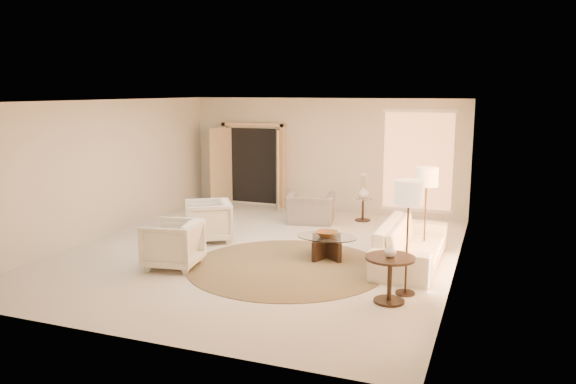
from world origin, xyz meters
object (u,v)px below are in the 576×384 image
(end_table, at_px, (390,271))
(end_vase, at_px, (391,251))
(coffee_table, at_px, (327,244))
(floor_lamp_far, at_px, (409,198))
(armchair_right, at_px, (173,242))
(floor_lamp_near, at_px, (427,181))
(side_vase, at_px, (363,192))
(sofa, at_px, (411,244))
(bowl, at_px, (327,234))
(armchair_left, at_px, (208,219))
(side_table, at_px, (363,207))
(accent_chair, at_px, (311,203))

(end_table, relative_size, end_vase, 4.11)
(coffee_table, distance_m, floor_lamp_far, 2.43)
(armchair_right, distance_m, floor_lamp_near, 4.59)
(end_table, height_order, side_vase, side_vase)
(sofa, relative_size, floor_lamp_far, 1.47)
(bowl, relative_size, end_vase, 2.21)
(coffee_table, distance_m, side_vase, 3.14)
(coffee_table, height_order, end_table, end_table)
(armchair_left, relative_size, side_table, 1.67)
(armchair_left, xyz_separation_m, side_vase, (2.49, 2.85, 0.22))
(armchair_left, xyz_separation_m, end_table, (4.03, -2.01, 0.01))
(side_table, xyz_separation_m, floor_lamp_far, (1.70, -4.45, 1.13))
(sofa, bearing_deg, floor_lamp_near, -15.00)
(armchair_right, relative_size, accent_chair, 0.86)
(coffee_table, height_order, floor_lamp_far, floor_lamp_far)
(armchair_left, bearing_deg, side_table, 105.69)
(sofa, height_order, side_table, sofa)
(accent_chair, height_order, floor_lamp_near, floor_lamp_near)
(side_table, bearing_deg, armchair_left, -131.15)
(accent_chair, relative_size, side_table, 1.92)
(end_table, bearing_deg, floor_lamp_near, 86.17)
(armchair_left, bearing_deg, sofa, 55.51)
(coffee_table, distance_m, end_table, 2.29)
(side_vase, bearing_deg, coffee_table, -88.66)
(sofa, height_order, accent_chair, accent_chair)
(sofa, xyz_separation_m, floor_lamp_far, (0.15, -1.51, 1.09))
(floor_lamp_far, relative_size, end_vase, 9.88)
(armchair_left, distance_m, end_table, 4.50)
(sofa, bearing_deg, bowl, 97.10)
(floor_lamp_far, xyz_separation_m, side_vase, (-1.70, 4.45, -0.78))
(armchair_left, height_order, end_table, armchair_left)
(sofa, relative_size, side_table, 4.62)
(armchair_left, relative_size, accent_chair, 0.87)
(coffee_table, bearing_deg, bowl, 0.00)
(accent_chair, bearing_deg, side_table, -160.43)
(accent_chair, height_order, end_vase, accent_chair)
(armchair_right, height_order, side_vase, armchair_right)
(end_table, bearing_deg, armchair_right, 175.41)
(accent_chair, bearing_deg, end_table, 110.66)
(end_table, bearing_deg, armchair_left, 153.43)
(floor_lamp_near, relative_size, side_vase, 6.12)
(armchair_left, distance_m, floor_lamp_near, 4.32)
(sofa, height_order, bowl, sofa)
(armchair_right, xyz_separation_m, end_table, (3.77, -0.30, 0.02))
(bowl, bearing_deg, floor_lamp_far, -39.41)
(end_vase, bearing_deg, end_table, 90.00)
(armchair_right, xyz_separation_m, coffee_table, (2.30, 1.44, -0.19))
(bowl, distance_m, end_vase, 2.30)
(sofa, distance_m, accent_chair, 3.49)
(armchair_right, xyz_separation_m, accent_chair, (1.17, 3.93, 0.01))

